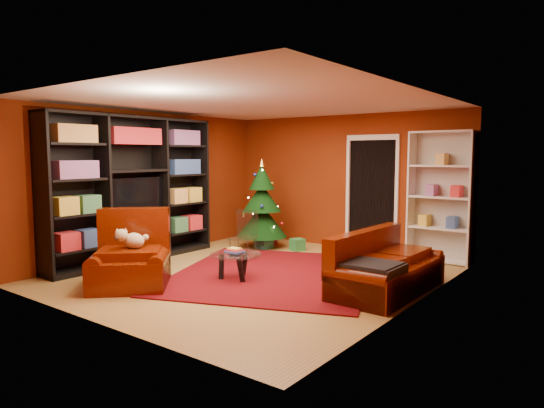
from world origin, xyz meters
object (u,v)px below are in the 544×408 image
Objects in this scene: gift_box_green at (297,245)px; coffee_table at (236,266)px; gift_box_teal at (264,241)px; gift_box_red at (269,239)px; media_unit at (133,189)px; armchair at (130,256)px; sofa at (388,262)px; dog at (134,241)px; christmas_tree at (262,204)px; acrylic_chair at (243,238)px; rug at (273,274)px; white_bookshelf at (441,197)px.

gift_box_green is 0.30× the size of coffee_table.
gift_box_teal is 0.38m from gift_box_red.
armchair is at bearing -39.40° from media_unit.
sofa reaches higher than gift_box_teal.
coffee_table is at bearing 7.42° from dog.
christmas_tree is at bearing 144.91° from gift_box_teal.
media_unit is 4.09× the size of acrylic_chair.
gift_box_green is 0.79m from gift_box_red.
armchair is at bearing 124.22° from sofa.
rug is 1.91× the size of christmas_tree.
coffee_table is at bearing -60.51° from christmas_tree.
christmas_tree is at bearing 132.78° from rug.
gift_box_green is at bearing 18.93° from gift_box_teal.
gift_box_green is at bearing 40.17° from dog.
dog is at bearing -84.09° from christmas_tree.
rug is at bearing 12.88° from dog.
acrylic_chair is at bearing 43.25° from armchair.
rug is 3.06× the size of armchair.
gift_box_green is (-0.74, 1.75, 0.11)m from rug.
dog is 2.18m from acrylic_chair.
rug is 2.14m from dog.
media_unit is 2.48m from coffee_table.
gift_box_red is (-0.78, 0.13, 0.01)m from gift_box_green.
gift_box_green is 3.51m from dog.
christmas_tree is 0.79m from gift_box_red.
gift_box_red is (-0.03, 0.28, -0.73)m from christmas_tree.
dog reaches higher than rug.
dog is at bearing -96.68° from gift_box_green.
gift_box_red is at bearing 94.94° from acrylic_chair.
acrylic_chair reaches higher than gift_box_teal.
rug is 12.19× the size of gift_box_teal.
christmas_tree is (-1.48, 1.60, 0.85)m from rug.
coffee_table is 1.32m from acrylic_chair.
acrylic_chair reaches higher than gift_box_red.
gift_box_red is at bearing 52.65° from armchair.
rug is at bearing -39.74° from acrylic_chair.
armchair is 2.24m from acrylic_chair.
armchair is 1.40× the size of acrylic_chair.
sofa reaches higher than coffee_table.
white_bookshelf is at bearing 9.53° from gift_box_red.
christmas_tree is 2.32× the size of coffee_table.
gift_box_teal is (1.11, 2.21, -1.10)m from media_unit.
rug is at bearing -124.14° from white_bookshelf.
christmas_tree is at bearing 65.73° from media_unit.
armchair is (-1.14, -1.77, 0.42)m from rug.
armchair reaches higher than coffee_table.
coffee_table is at bearing -69.12° from acrylic_chair.
rug is at bearing -67.18° from gift_box_green.
christmas_tree is at bearing 52.60° from armchair.
gift_box_red is 0.62× the size of dog.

